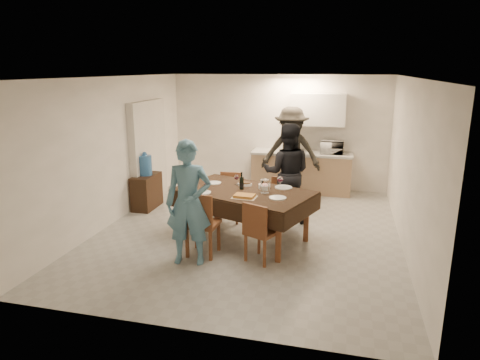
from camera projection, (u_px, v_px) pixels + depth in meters
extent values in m
cube|color=#A4A5A0|center=(249.00, 231.00, 7.43)|extent=(5.00, 6.00, 0.02)
cube|color=white|center=(250.00, 77.00, 6.77)|extent=(5.00, 6.00, 0.02)
cube|color=white|center=(278.00, 132.00, 9.92)|extent=(5.00, 0.02, 2.60)
cube|color=white|center=(184.00, 216.00, 4.29)|extent=(5.00, 0.02, 2.60)
cube|color=white|center=(114.00, 151.00, 7.69)|extent=(0.02, 6.00, 2.60)
cube|color=white|center=(409.00, 165.00, 6.52)|extent=(0.02, 6.00, 2.60)
cube|color=silver|center=(149.00, 152.00, 8.86)|extent=(0.15, 1.40, 2.10)
cube|color=#9D7E5E|center=(301.00, 173.00, 9.70)|extent=(2.20, 0.60, 0.86)
cube|color=#AEAEA9|center=(302.00, 153.00, 9.58)|extent=(2.24, 0.64, 0.05)
cube|color=silver|center=(318.00, 110.00, 9.40)|extent=(1.20, 0.34, 0.70)
cube|color=black|center=(244.00, 192.00, 6.90)|extent=(2.41, 1.89, 0.04)
cube|color=brown|center=(244.00, 216.00, 7.01)|extent=(0.08, 0.08, 0.78)
cube|color=brown|center=(203.00, 224.00, 6.38)|extent=(0.47, 0.47, 0.05)
cube|color=brown|center=(198.00, 211.00, 6.12)|extent=(0.45, 0.06, 0.49)
cube|color=brown|center=(262.00, 232.00, 6.19)|extent=(0.54, 0.54, 0.05)
cube|color=brown|center=(260.00, 220.00, 5.95)|extent=(0.39, 0.20, 0.44)
cube|color=brown|center=(229.00, 199.00, 7.81)|extent=(0.44, 0.44, 0.05)
cube|color=brown|center=(227.00, 189.00, 7.58)|extent=(0.40, 0.08, 0.43)
cube|color=brown|center=(278.00, 203.00, 7.60)|extent=(0.44, 0.44, 0.05)
cube|color=brown|center=(277.00, 194.00, 7.38)|extent=(0.38, 0.10, 0.41)
cube|color=black|center=(147.00, 191.00, 8.57)|extent=(0.37, 0.74, 0.68)
cylinder|color=#3C7ECC|center=(145.00, 165.00, 8.43)|extent=(0.26, 0.26, 0.39)
cylinder|color=white|center=(265.00, 186.00, 6.74)|extent=(0.14, 0.14, 0.21)
cube|color=#C28439|center=(244.00, 196.00, 6.51)|extent=(0.38, 0.30, 0.05)
cylinder|color=white|center=(264.00, 186.00, 6.98)|extent=(0.19, 0.19, 0.07)
cylinder|color=white|center=(245.00, 184.00, 7.16)|extent=(0.22, 0.22, 0.04)
cylinder|color=white|center=(203.00, 192.00, 6.75)|extent=(0.27, 0.27, 0.02)
cylinder|color=white|center=(278.00, 198.00, 6.47)|extent=(0.26, 0.26, 0.02)
cylinder|color=white|center=(214.00, 183.00, 7.32)|extent=(0.24, 0.24, 0.01)
cylinder|color=white|center=(284.00, 187.00, 7.03)|extent=(0.29, 0.29, 0.02)
imported|color=silver|center=(332.00, 147.00, 9.39)|extent=(0.49, 0.33, 0.27)
imported|color=#558BA8|center=(189.00, 203.00, 6.02)|extent=(0.72, 0.54, 1.79)
imported|color=black|center=(287.00, 173.00, 7.73)|extent=(0.93, 0.75, 1.80)
imported|color=black|center=(291.00, 153.00, 9.18)|extent=(1.26, 0.73, 1.96)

